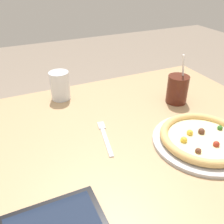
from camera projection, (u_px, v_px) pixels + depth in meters
The scene contains 5 objects.
dining_table at pixel (109, 158), 0.95m from camera, with size 1.36×0.90×0.75m.
pizza_near at pixel (203, 139), 0.85m from camera, with size 0.33×0.33×0.04m.
drink_cup_colored at pixel (177, 89), 1.07m from camera, with size 0.09×0.09×0.21m.
water_cup_clear at pixel (60, 85), 1.10m from camera, with size 0.08×0.08×0.12m.
fork at pixel (105, 136), 0.89m from camera, with size 0.06×0.20×0.00m.
Camera 1 is at (-0.29, -0.66, 1.28)m, focal length 40.64 mm.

